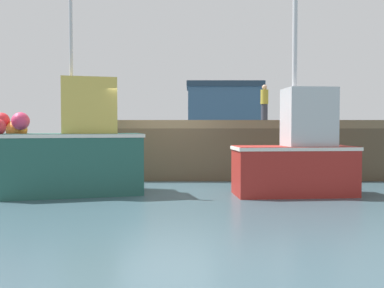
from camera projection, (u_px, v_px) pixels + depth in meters
ground at (166, 191)px, 10.97m from camera, size 120.00×160.00×0.10m
pier at (230, 130)px, 16.25m from camera, size 9.81×8.89×1.82m
fishing_boat_near_left at (74, 150)px, 10.05m from camera, size 3.55×2.17×4.80m
fishing_boat_near_right at (298, 155)px, 9.92m from camera, size 2.91×1.40×5.67m
rowboat at (293, 181)px, 11.41m from camera, size 1.62×0.61×0.35m
dockworker at (265, 104)px, 18.57m from camera, size 0.34×0.34×1.68m
warehouse at (224, 114)px, 38.90m from camera, size 6.83×4.74×5.74m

